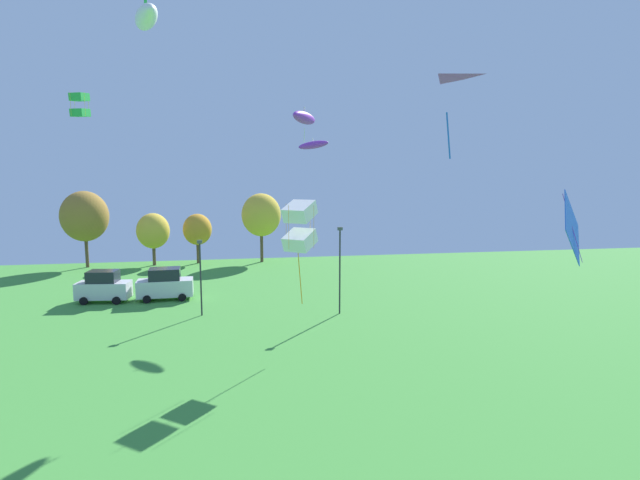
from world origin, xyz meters
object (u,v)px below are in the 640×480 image
at_px(kite_flying_1, 300,226).
at_px(parked_car_leftmost, 104,287).
at_px(kite_flying_3, 80,105).
at_px(kite_flying_5, 313,145).
at_px(treeline_tree_2, 197,230).
at_px(kite_flying_7, 146,17).
at_px(kite_flying_8, 438,94).
at_px(kite_flying_4, 304,118).
at_px(treeline_tree_1, 153,231).
at_px(treeline_tree_3, 261,215).
at_px(treeline_tree_0, 85,216).
at_px(parked_car_second_from_left, 165,284).
at_px(light_post_0, 340,265).
at_px(light_post_2, 201,273).
at_px(kite_flying_6, 572,228).

bearing_deg(kite_flying_1, parked_car_leftmost, 136.54).
distance_m(kite_flying_1, kite_flying_3, 21.07).
xyz_separation_m(kite_flying_5, treeline_tree_2, (-10.72, 18.23, -8.70)).
relative_size(kite_flying_7, kite_flying_8, 2.67).
bearing_deg(kite_flying_4, kite_flying_3, 149.94).
distance_m(treeline_tree_1, treeline_tree_3, 12.27).
distance_m(treeline_tree_0, treeline_tree_2, 12.11).
bearing_deg(treeline_tree_1, kite_flying_7, -80.60).
relative_size(kite_flying_3, kite_flying_5, 0.70).
relative_size(kite_flying_3, parked_car_second_from_left, 0.40).
relative_size(kite_flying_5, treeline_tree_3, 0.32).
bearing_deg(light_post_0, treeline_tree_0, 136.35).
relative_size(parked_car_leftmost, light_post_0, 0.66).
height_order(kite_flying_3, treeline_tree_3, kite_flying_3).
bearing_deg(treeline_tree_3, kite_flying_5, -79.28).
xyz_separation_m(kite_flying_1, light_post_0, (3.85, 7.06, -3.72)).
bearing_deg(treeline_tree_1, kite_flying_5, -48.70).
xyz_separation_m(kite_flying_5, kite_flying_7, (-11.43, -7.16, 7.16)).
bearing_deg(kite_flying_5, kite_flying_1, -102.43).
distance_m(light_post_0, light_post_2, 10.16).
distance_m(kite_flying_3, kite_flying_5, 17.85).
distance_m(kite_flying_1, parked_car_second_from_left, 17.63).
relative_size(kite_flying_8, treeline_tree_2, 0.37).
xyz_separation_m(kite_flying_7, treeline_tree_1, (-4.12, 24.86, -15.87)).
height_order(light_post_0, treeline_tree_0, treeline_tree_0).
bearing_deg(treeline_tree_2, light_post_2, -85.34).
distance_m(light_post_0, treeline_tree_3, 23.51).
xyz_separation_m(kite_flying_1, kite_flying_5, (2.68, 12.18, 5.27)).
height_order(kite_flying_4, kite_flying_7, kite_flying_7).
xyz_separation_m(kite_flying_3, kite_flying_8, (17.67, -25.52, -2.63)).
relative_size(kite_flying_8, light_post_2, 0.39).
bearing_deg(kite_flying_5, parked_car_leftmost, 175.38).
bearing_deg(kite_flying_3, kite_flying_1, -39.83).
bearing_deg(kite_flying_7, kite_flying_6, -36.07).
xyz_separation_m(kite_flying_4, light_post_2, (-6.98, 4.89, -10.61)).
bearing_deg(kite_flying_3, treeline_tree_3, 50.99).
bearing_deg(parked_car_leftmost, treeline_tree_1, 91.20).
distance_m(kite_flying_7, kite_flying_8, 22.52).
bearing_deg(treeline_tree_3, light_post_2, -104.24).
height_order(treeline_tree_0, treeline_tree_1, treeline_tree_0).
bearing_deg(kite_flying_8, kite_flying_4, 96.84).
xyz_separation_m(kite_flying_4, parked_car_leftmost, (-15.05, 10.17, -12.54)).
height_order(kite_flying_4, parked_car_second_from_left, kite_flying_4).
xyz_separation_m(kite_flying_3, parked_car_leftmost, (0.65, 1.09, -14.17)).
height_order(light_post_2, treeline_tree_2, treeline_tree_2).
distance_m(kite_flying_3, parked_car_leftmost, 14.23).
relative_size(kite_flying_6, kite_flying_7, 0.57).
distance_m(kite_flying_6, light_post_2, 24.67).
distance_m(kite_flying_5, light_post_2, 13.56).
xyz_separation_m(treeline_tree_0, treeline_tree_3, (19.30, 0.23, -0.14)).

